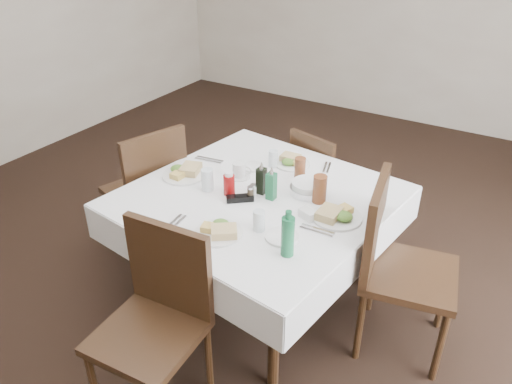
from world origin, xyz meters
TOP-DOWN VIEW (x-y plane):
  - ground_plane at (0.00, 0.00)m, footprint 7.00×7.00m
  - room_shell at (0.00, 0.00)m, footprint 6.04×7.04m
  - dining_table at (0.18, -0.10)m, footprint 1.62×1.62m
  - chair_north at (0.19, 0.77)m, footprint 0.49×0.49m
  - chair_south at (0.16, -1.01)m, footprint 0.50×0.50m
  - chair_east at (1.01, -0.05)m, footprint 0.57×0.57m
  - chair_west at (-0.70, -0.10)m, footprint 0.59×0.59m
  - meal_north at (0.16, 0.36)m, footprint 0.24×0.24m
  - meal_south at (0.22, -0.55)m, footprint 0.26×0.26m
  - meal_east at (0.68, -0.10)m, footprint 0.28×0.28m
  - meal_west at (-0.35, -0.13)m, footprint 0.28×0.28m
  - side_plate_a at (-0.04, 0.19)m, footprint 0.15×0.15m
  - side_plate_b at (0.51, -0.41)m, footprint 0.18×0.18m
  - water_n at (0.07, 0.27)m, footprint 0.06×0.06m
  - water_s at (0.37, -0.41)m, footprint 0.06×0.06m
  - water_e at (0.49, 0.09)m, footprint 0.07×0.07m
  - water_w at (-0.12, -0.20)m, footprint 0.07×0.07m
  - iced_tea_a at (0.30, 0.21)m, footprint 0.07×0.07m
  - iced_tea_b at (0.52, 0.02)m, footprint 0.08×0.08m
  - bread_basket at (0.42, 0.08)m, footprint 0.22×0.22m
  - oil_cruet_dark at (0.18, -0.07)m, footprint 0.05×0.05m
  - oil_cruet_green at (0.27, -0.10)m, footprint 0.05×0.05m
  - ketchup_bottle at (0.03, -0.18)m, footprint 0.07×0.07m
  - salt_shaker at (0.16, -0.13)m, footprint 0.04×0.04m
  - pepper_shaker at (0.17, -0.17)m, footprint 0.04×0.04m
  - coffee_mug at (-0.04, 0.03)m, footprint 0.15×0.14m
  - sunglasses at (0.12, -0.21)m, footprint 0.16×0.14m
  - green_bottle at (0.60, -0.52)m, footprint 0.07×0.07m
  - sugar_caddy at (0.54, -0.18)m, footprint 0.11×0.09m
  - cutlery_n at (0.38, 0.44)m, footprint 0.08×0.16m
  - cutlery_s at (-0.04, -0.61)m, footprint 0.07×0.19m
  - cutlery_e at (0.64, -0.26)m, footprint 0.19×0.05m
  - cutlery_w at (-0.34, 0.12)m, footprint 0.21×0.08m

SIDE VIEW (x-z plane):
  - ground_plane at x=0.00m, z-range 0.00..0.00m
  - chair_north at x=0.19m, z-range 0.06..0.91m
  - chair_south at x=0.16m, z-range 0.07..1.06m
  - chair_west at x=-0.70m, z-range 0.07..1.07m
  - chair_east at x=1.01m, z-range 0.07..1.11m
  - dining_table at x=0.18m, z-range 0.31..1.07m
  - cutlery_n at x=0.38m, z-range 0.76..0.77m
  - cutlery_e at x=0.64m, z-range 0.76..0.77m
  - cutlery_s at x=-0.04m, z-range 0.76..0.77m
  - cutlery_w at x=-0.34m, z-range 0.76..0.77m
  - side_plate_a at x=-0.04m, z-range 0.76..0.77m
  - side_plate_b at x=0.51m, z-range 0.76..0.78m
  - sunglasses at x=0.12m, z-range 0.76..0.80m
  - meal_north at x=0.16m, z-range 0.76..0.81m
  - meal_south at x=0.22m, z-range 0.76..0.81m
  - meal_west at x=-0.35m, z-range 0.76..0.82m
  - meal_east at x=0.68m, z-range 0.76..0.82m
  - sugar_caddy at x=0.54m, z-range 0.76..0.81m
  - bread_basket at x=0.42m, z-range 0.76..0.83m
  - salt_shaker at x=0.16m, z-range 0.76..0.84m
  - pepper_shaker at x=0.17m, z-range 0.76..0.85m
  - coffee_mug at x=-0.04m, z-range 0.76..0.86m
  - water_n at x=0.07m, z-range 0.76..0.88m
  - water_s at x=0.37m, z-range 0.76..0.88m
  - water_e at x=0.49m, z-range 0.76..0.89m
  - water_w at x=-0.12m, z-range 0.76..0.90m
  - ketchup_bottle at x=0.03m, z-range 0.76..0.91m
  - iced_tea_a at x=0.30m, z-range 0.76..0.91m
  - iced_tea_b at x=0.52m, z-range 0.76..0.93m
  - oil_cruet_dark at x=0.18m, z-range 0.75..0.96m
  - oil_cruet_green at x=0.27m, z-range 0.75..0.96m
  - green_bottle at x=0.60m, z-range 0.75..1.00m
  - room_shell at x=0.00m, z-range 0.31..3.11m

